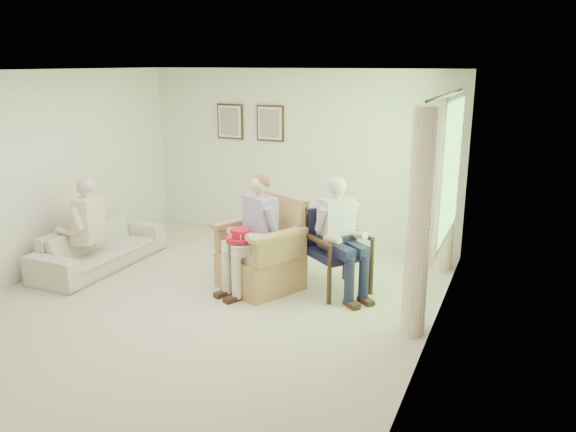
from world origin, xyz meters
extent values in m
plane|color=beige|center=(0.00, 0.00, 0.00)|extent=(5.50, 5.50, 0.00)
cube|color=silver|center=(0.00, 2.75, 1.30)|extent=(5.00, 0.04, 2.60)
cube|color=silver|center=(-2.50, 0.00, 1.30)|extent=(0.04, 5.50, 2.60)
cube|color=silver|center=(2.50, 0.00, 1.30)|extent=(0.04, 5.50, 2.60)
cube|color=white|center=(0.00, 0.00, 2.60)|extent=(5.00, 5.50, 0.02)
cube|color=#2D6B23|center=(2.47, 1.20, 1.55)|extent=(0.02, 1.40, 1.50)
cube|color=white|center=(2.46, 1.20, 2.33)|extent=(0.04, 1.52, 0.06)
cube|color=white|center=(2.46, 1.20, 0.77)|extent=(0.04, 1.52, 0.06)
cylinder|color=#382114|center=(2.37, 1.20, 2.35)|extent=(0.03, 2.50, 0.03)
cylinder|color=#F3E5BE|center=(2.33, 0.22, 1.15)|extent=(0.34, 0.34, 2.30)
cylinder|color=#F3E5BE|center=(2.33, 2.18, 1.15)|extent=(0.34, 0.34, 2.30)
cube|color=#382114|center=(-1.15, 2.72, 1.78)|extent=(0.45, 0.03, 0.55)
cube|color=silver|center=(-1.15, 2.70, 1.78)|extent=(0.39, 0.01, 0.49)
cube|color=tan|center=(-1.15, 2.69, 1.78)|extent=(0.33, 0.01, 0.43)
cube|color=#382114|center=(-0.45, 2.72, 1.78)|extent=(0.45, 0.03, 0.55)
cube|color=silver|center=(-0.45, 2.70, 1.78)|extent=(0.39, 0.01, 0.49)
cube|color=tan|center=(-0.45, 2.69, 1.78)|extent=(0.33, 0.01, 0.43)
cube|color=#A4824D|center=(0.37, 0.65, 0.22)|extent=(0.83, 0.81, 0.43)
cube|color=beige|center=(0.37, 0.62, 0.49)|extent=(0.64, 0.62, 0.10)
cube|color=#A4824D|center=(0.37, 0.99, 0.79)|extent=(0.77, 0.23, 0.65)
cube|color=#A4824D|center=(-0.01, 0.65, 0.60)|extent=(0.10, 0.74, 0.31)
cube|color=#A4824D|center=(0.76, 0.65, 0.60)|extent=(0.10, 0.74, 0.31)
cylinder|color=black|center=(0.98, 0.65, 0.22)|extent=(0.06, 0.06, 0.43)
cylinder|color=black|center=(1.57, 0.65, 0.22)|extent=(0.06, 0.06, 0.43)
cylinder|color=black|center=(0.98, 1.20, 0.22)|extent=(0.06, 0.06, 0.43)
cylinder|color=black|center=(1.57, 1.20, 0.22)|extent=(0.06, 0.06, 0.43)
cube|color=#171732|center=(1.27, 0.92, 0.48)|extent=(0.57, 0.55, 0.10)
cube|color=#171732|center=(1.27, 1.19, 0.75)|extent=(0.53, 0.07, 0.49)
imported|color=beige|center=(-1.95, 0.45, 0.28)|extent=(1.93, 0.76, 0.56)
cube|color=beige|center=(0.37, 0.62, 0.65)|extent=(0.40, 0.26, 0.16)
cube|color=#A18FCA|center=(0.37, 0.64, 0.93)|extent=(0.39, 0.24, 0.46)
sphere|color=#DDAD8E|center=(0.37, 0.63, 1.30)|extent=(0.21, 0.21, 0.21)
ellipsoid|color=brown|center=(0.37, 0.66, 1.32)|extent=(0.22, 0.22, 0.18)
cube|color=beige|center=(0.27, 0.40, 0.60)|extent=(0.14, 0.44, 0.13)
cube|color=beige|center=(0.47, 0.40, 0.60)|extent=(0.14, 0.44, 0.13)
cylinder|color=beige|center=(0.27, 0.20, 0.30)|extent=(0.12, 0.12, 0.55)
cylinder|color=beige|center=(0.47, 0.20, 0.30)|extent=(0.12, 0.12, 0.55)
cube|color=#1A1E3A|center=(1.27, 0.92, 0.64)|extent=(0.40, 0.26, 0.16)
cube|color=silver|center=(1.27, 0.94, 0.92)|extent=(0.39, 0.24, 0.46)
sphere|color=#DDAD8E|center=(1.27, 0.93, 1.29)|extent=(0.21, 0.21, 0.21)
ellipsoid|color=#B7B2AD|center=(1.27, 0.96, 1.32)|extent=(0.22, 0.22, 0.18)
cube|color=#1A1E3A|center=(1.17, 0.70, 0.59)|extent=(0.14, 0.44, 0.13)
cube|color=#1A1E3A|center=(1.37, 0.70, 0.59)|extent=(0.14, 0.44, 0.13)
cylinder|color=#1A1E3A|center=(1.17, 0.50, 0.30)|extent=(0.12, 0.12, 0.54)
cylinder|color=#1A1E3A|center=(1.37, 0.50, 0.30)|extent=(0.12, 0.12, 0.54)
cube|color=beige|center=(-1.95, 0.28, 0.50)|extent=(0.42, 0.26, 0.16)
cube|color=beige|center=(-1.95, 0.30, 0.78)|extent=(0.41, 0.24, 0.46)
sphere|color=#DDAD8E|center=(-1.95, 0.29, 1.15)|extent=(0.21, 0.21, 0.21)
ellipsoid|color=#B7B2AD|center=(-1.95, 0.31, 1.17)|extent=(0.22, 0.22, 0.18)
cube|color=beige|center=(-2.05, 0.06, 0.45)|extent=(0.14, 0.44, 0.13)
cube|color=beige|center=(-1.85, 0.06, 0.45)|extent=(0.14, 0.44, 0.13)
cylinder|color=beige|center=(-2.05, -0.14, 0.23)|extent=(0.12, 0.12, 0.40)
cylinder|color=beige|center=(-1.85, -0.14, 0.23)|extent=(0.12, 0.12, 0.40)
cylinder|color=#B61224|center=(0.26, 0.37, 0.70)|extent=(0.34, 0.34, 0.04)
cylinder|color=#B61224|center=(0.26, 0.37, 0.76)|extent=(0.24, 0.24, 0.12)
cube|color=white|center=(0.39, 0.37, 0.76)|extent=(0.05, 0.01, 0.05)
cube|color=white|center=(0.32, 0.48, 0.76)|extent=(0.03, 0.04, 0.05)
cube|color=white|center=(0.20, 0.48, 0.76)|extent=(0.03, 0.04, 0.05)
cube|color=white|center=(0.14, 0.37, 0.76)|extent=(0.04, 0.01, 0.05)
cube|color=white|center=(0.20, 0.26, 0.76)|extent=(0.03, 0.04, 0.05)
cube|color=white|center=(0.32, 0.26, 0.76)|extent=(0.03, 0.04, 0.05)
cylinder|color=tan|center=(0.37, 0.60, 0.18)|extent=(0.54, 0.54, 0.36)
ellipsoid|color=white|center=(0.37, 0.60, 0.41)|extent=(0.41, 0.41, 0.25)
cylinder|color=#A57F56|center=(0.47, 0.55, 0.41)|extent=(0.18, 0.33, 0.54)
camera|label=1|loc=(3.25, -5.13, 2.68)|focal=35.00mm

